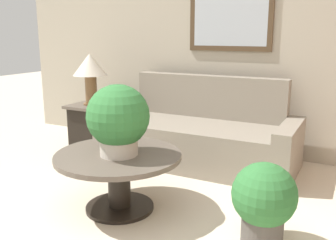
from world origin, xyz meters
TOP-DOWN VIEW (x-y plane):
  - wall_back at (-0.01, 3.14)m, footprint 6.76×0.09m
  - couch_main at (-0.41, 2.53)m, footprint 2.21×0.92m
  - coffee_table at (-0.53, 1.13)m, footprint 1.04×1.04m
  - side_table at (-1.83, 2.42)m, footprint 0.53×0.53m
  - table_lamp at (-1.83, 2.42)m, footprint 0.42×0.42m
  - potted_plant_on_table at (-0.50, 1.10)m, footprint 0.50×0.50m
  - potted_plant_floor at (0.67, 1.13)m, footprint 0.45×0.45m

SIDE VIEW (x-z plane):
  - side_table at x=-1.83m, z-range 0.01..0.57m
  - couch_main at x=-0.41m, z-range -0.18..0.79m
  - potted_plant_floor at x=0.67m, z-range 0.03..0.63m
  - coffee_table at x=-0.53m, z-range 0.11..0.60m
  - potted_plant_on_table at x=-0.50m, z-range 0.50..1.08m
  - table_lamp at x=-1.83m, z-range 0.70..1.34m
  - wall_back at x=-0.01m, z-range 0.01..2.61m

